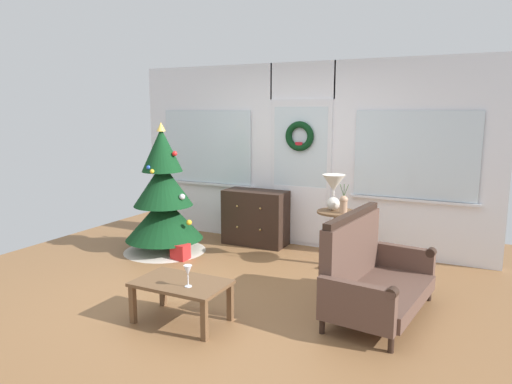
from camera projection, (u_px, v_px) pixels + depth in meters
name	position (u px, v px, depth m)	size (l,w,h in m)	color
ground_plane	(229.00, 293.00, 5.00)	(6.76, 6.76, 0.00)	brown
back_wall_with_door	(302.00, 155.00, 6.61)	(5.20, 0.19, 2.55)	white
christmas_tree	(163.00, 202.00, 6.38)	(1.12, 1.12, 1.75)	#4C331E
dresser_cabinet	(256.00, 217.00, 6.76)	(0.90, 0.45, 0.78)	black
settee_sofa	(370.00, 275.00, 4.44)	(0.85, 1.43, 0.96)	black
side_table	(336.00, 227.00, 5.80)	(0.50, 0.48, 0.69)	brown
table_lamp	(334.00, 187.00, 5.78)	(0.28, 0.28, 0.44)	silver
flower_vase	(344.00, 203.00, 5.65)	(0.11, 0.10, 0.35)	tan
coffee_table	(181.00, 287.00, 4.27)	(0.84, 0.52, 0.38)	brown
wine_glass	(188.00, 271.00, 4.11)	(0.08, 0.08, 0.20)	silver
gift_box	(180.00, 252.00, 6.10)	(0.20, 0.18, 0.20)	red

